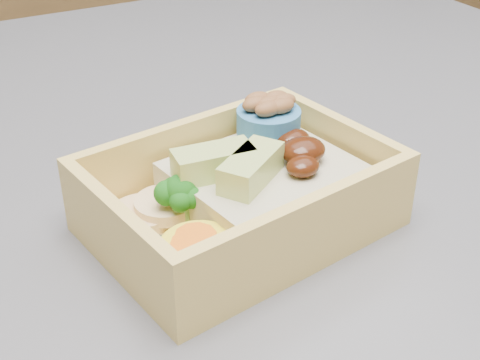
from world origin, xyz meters
TOP-DOWN VIEW (x-y plane):
  - bento_box at (0.18, -0.14)m, footprint 0.18×0.14m

SIDE VIEW (x-z plane):
  - bento_box at x=0.18m, z-range 0.91..0.97m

